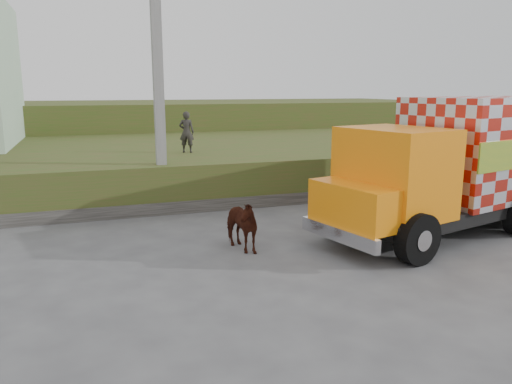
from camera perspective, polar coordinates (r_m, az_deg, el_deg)
name	(u,v)px	position (r m, az deg, el deg)	size (l,w,h in m)	color
ground	(234,251)	(12.15, -2.54, -6.70)	(120.00, 120.00, 0.00)	#474749
embankment	(167,163)	(21.54, -10.17, 3.30)	(40.00, 12.00, 1.50)	#37531B
embankment_far	(137,126)	(33.31, -13.49, 7.39)	(40.00, 12.00, 3.00)	#37531B
retaining_strip	(132,210)	(15.74, -13.96, -1.99)	(16.00, 0.50, 0.40)	#595651
utility_pole	(158,81)	(15.83, -11.12, 12.37)	(1.20, 0.30, 8.00)	gray
cargo_truck	(464,163)	(14.67, 22.67, 3.08)	(8.48, 4.45, 3.61)	black
cow	(238,224)	(12.02, -2.04, -3.69)	(0.70, 1.53, 1.29)	#32150C
pedestrian	(187,132)	(18.77, -7.94, 6.80)	(0.56, 0.36, 1.52)	#2D2A28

